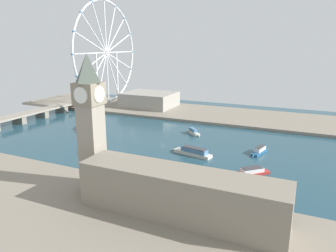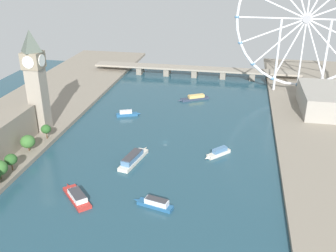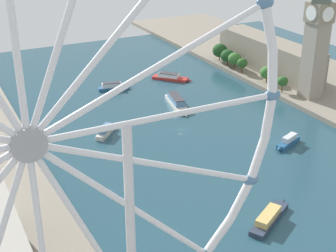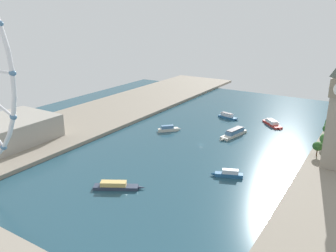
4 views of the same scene
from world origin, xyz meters
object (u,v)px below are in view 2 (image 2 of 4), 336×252
tour_boat_2 (218,153)px  tour_boat_4 (133,158)px  clock_tower (36,80)px  river_bridge (195,70)px  ferris_wheel (307,20)px  riverside_hall (333,100)px  tour_boat_5 (195,98)px  tour_boat_0 (155,203)px  tour_boat_3 (77,196)px  tour_boat_1 (127,114)px

tour_boat_2 → tour_boat_4: bearing=-27.4°
clock_tower → river_bridge: 202.09m
clock_tower → river_bridge: clock_tower is taller
ferris_wheel → riverside_hall: (23.93, -48.01, -59.84)m
tour_boat_2 → tour_boat_4: 58.19m
tour_boat_4 → river_bridge: bearing=7.3°
tour_boat_4 → tour_boat_5: tour_boat_4 is taller
tour_boat_4 → tour_boat_2: bearing=-59.0°
riverside_hall → tour_boat_5: bearing=174.2°
ferris_wheel → tour_boat_0: ferris_wheel is taller
clock_tower → tour_boat_5: 148.99m
tour_boat_5 → tour_boat_3: bearing=45.6°
river_bridge → ferris_wheel: bearing=-21.5°
tour_boat_3 → tour_boat_0: bearing=-131.6°
clock_tower → tour_boat_2: size_ratio=4.17×
clock_tower → ferris_wheel: size_ratio=0.57×
river_bridge → tour_boat_2: (39.81, -186.03, -5.23)m
clock_tower → tour_boat_4: size_ratio=2.07×
clock_tower → tour_boat_0: size_ratio=3.18×
clock_tower → tour_boat_5: size_ratio=2.58×
tour_boat_0 → tour_boat_3: 44.91m
tour_boat_0 → tour_boat_1: 133.18m
riverside_hall → tour_boat_0: riverside_hall is taller
riverside_hall → tour_boat_1: (-172.33, -38.99, -10.10)m
river_bridge → tour_boat_0: bearing=-87.7°
tour_boat_0 → tour_boat_4: bearing=-47.5°
clock_tower → river_bridge: size_ratio=0.33×
ferris_wheel → riverside_hall: 80.37m
tour_boat_0 → clock_tower: bearing=-22.2°
ferris_wheel → tour_boat_0: (-96.50, -209.65, -69.83)m
tour_boat_3 → tour_boat_4: 51.58m
tour_boat_1 → tour_boat_2: 99.43m
ferris_wheel → tour_boat_0: bearing=-114.7°
clock_tower → tour_boat_4: bearing=-21.0°
clock_tower → riverside_hall: size_ratio=1.16×
tour_boat_0 → tour_boat_3: size_ratio=0.94×
clock_tower → tour_boat_3: 107.94m
riverside_hall → tour_boat_2: bearing=-133.4°
tour_boat_3 → tour_boat_1: bearing=-40.2°
clock_tower → ferris_wheel: 243.88m
tour_boat_1 → tour_boat_4: bearing=-92.9°
tour_boat_5 → clock_tower: bearing=12.1°
tour_boat_5 → tour_boat_0: bearing=59.9°
tour_boat_2 → tour_boat_1: bearing=-81.9°
riverside_hall → tour_boat_3: riverside_hall is taller
tour_boat_2 → river_bridge: bearing=-124.8°
tour_boat_0 → tour_boat_5: (-0.31, 173.93, -0.31)m
riverside_hall → tour_boat_2: (-90.82, -95.93, -10.04)m
tour_boat_5 → river_bridge: bearing=-112.9°
tour_boat_1 → tour_boat_4: tour_boat_4 is taller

